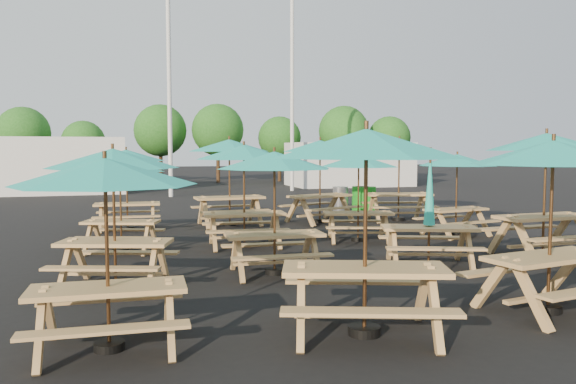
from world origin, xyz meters
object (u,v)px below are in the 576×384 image
object	(u,v)px
picnic_unit_6	(244,158)
picnic_unit_11	(320,150)
waste_bin_3	(368,199)
picnic_unit_15	(399,149)
picnic_unit_1	(113,166)
picnic_unit_3	(126,160)
picnic_unit_2	(120,170)
picnic_unit_14	(457,164)
picnic_unit_13	(546,149)
waste_bin_0	(340,199)
picnic_unit_0	(105,182)
picnic_unit_9	(429,217)
waste_bin_1	(360,198)
waste_bin_2	(362,199)
picnic_unit_7	(229,150)
picnic_unit_5	(274,167)
picnic_unit_8	(553,162)
picnic_unit_10	(359,165)
picnic_unit_4	(366,155)

from	to	relation	value
picnic_unit_6	picnic_unit_11	world-z (taller)	picnic_unit_11
waste_bin_3	picnic_unit_15	bearing A→B (deg)	-94.89
picnic_unit_1	picnic_unit_3	xyz separation A→B (m)	(0.24, 6.59, -0.02)
picnic_unit_2	picnic_unit_14	bearing A→B (deg)	17.47
picnic_unit_15	picnic_unit_1	bearing A→B (deg)	-131.22
picnic_unit_13	waste_bin_0	xyz separation A→B (m)	(-0.86, 9.11, -1.79)
picnic_unit_0	picnic_unit_9	size ratio (longest dim) A/B	0.95
picnic_unit_9	waste_bin_1	distance (m)	9.61
picnic_unit_15	waste_bin_1	bearing A→B (deg)	101.59
picnic_unit_13	waste_bin_3	bearing A→B (deg)	86.51
picnic_unit_2	waste_bin_0	xyz separation A→B (m)	(7.51, 6.11, -1.33)
waste_bin_2	picnic_unit_11	bearing A→B (deg)	-134.82
picnic_unit_2	picnic_unit_11	xyz separation A→B (m)	(5.77, 3.41, 0.41)
picnic_unit_7	waste_bin_0	bearing A→B (deg)	26.86
picnic_unit_9	waste_bin_3	bearing A→B (deg)	91.86
waste_bin_2	picnic_unit_15	bearing A→B (deg)	-90.55
picnic_unit_1	picnic_unit_11	bearing A→B (deg)	66.05
picnic_unit_5	waste_bin_1	size ratio (longest dim) A/B	2.51
picnic_unit_11	picnic_unit_15	world-z (taller)	picnic_unit_15
picnic_unit_11	picnic_unit_8	bearing A→B (deg)	-110.80
picnic_unit_3	waste_bin_2	bearing A→B (deg)	20.08
waste_bin_0	picnic_unit_8	bearing A→B (deg)	-98.78
picnic_unit_6	picnic_unit_11	distance (m)	4.66
picnic_unit_10	picnic_unit_13	size ratio (longest dim) A/B	0.94
picnic_unit_1	picnic_unit_4	size ratio (longest dim) A/B	0.90
picnic_unit_2	waste_bin_3	xyz separation A→B (m)	(8.47, 5.84, -1.33)
picnic_unit_8	picnic_unit_1	bearing A→B (deg)	141.52
picnic_unit_9	picnic_unit_13	xyz separation A→B (m)	(2.74, 0.14, 1.30)
picnic_unit_6	picnic_unit_14	distance (m)	5.54
picnic_unit_4	picnic_unit_9	bearing A→B (deg)	68.31
picnic_unit_14	picnic_unit_9	bearing A→B (deg)	-140.06
picnic_unit_8	waste_bin_2	distance (m)	12.64
picnic_unit_7	picnic_unit_11	world-z (taller)	picnic_unit_7
picnic_unit_4	waste_bin_3	size ratio (longest dim) A/B	3.33
picnic_unit_8	waste_bin_3	bearing A→B (deg)	67.09
picnic_unit_1	picnic_unit_2	distance (m)	3.19
picnic_unit_11	waste_bin_3	world-z (taller)	picnic_unit_11
picnic_unit_6	picnic_unit_2	bearing A→B (deg)	-177.55
picnic_unit_6	waste_bin_0	distance (m)	8.01
picnic_unit_7	waste_bin_3	world-z (taller)	picnic_unit_7
waste_bin_0	waste_bin_1	distance (m)	0.74
picnic_unit_4	waste_bin_2	xyz separation A→B (m)	(5.47, 12.40, -1.72)
picnic_unit_5	waste_bin_2	bearing A→B (deg)	59.95
picnic_unit_4	picnic_unit_15	bearing A→B (deg)	78.97
picnic_unit_10	picnic_unit_14	xyz separation A→B (m)	(2.74, 0.05, 0.00)
picnic_unit_3	picnic_unit_7	world-z (taller)	picnic_unit_7
picnic_unit_5	picnic_unit_8	bearing A→B (deg)	-45.84
waste_bin_0	picnic_unit_14	bearing A→B (deg)	-83.39
waste_bin_0	waste_bin_2	size ratio (longest dim) A/B	1.00
picnic_unit_6	picnic_unit_7	bearing A→B (deg)	89.11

